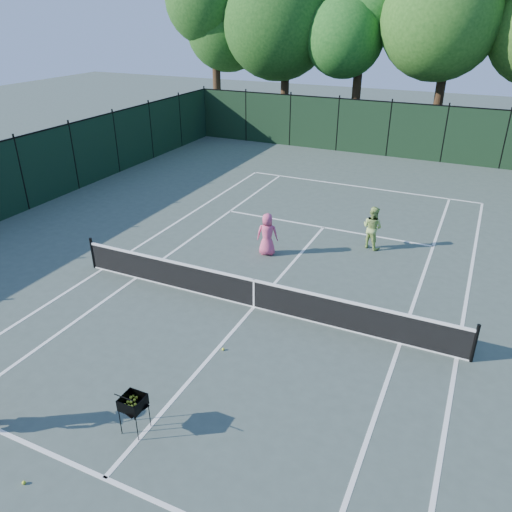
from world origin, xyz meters
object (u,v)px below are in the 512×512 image
at_px(player_pink, 267,234).
at_px(loose_ball_midcourt, 223,349).
at_px(player_green, 372,227).
at_px(ball_hopper, 133,403).
at_px(loose_ball_near_cart, 24,483).

distance_m(player_pink, loose_ball_midcourt, 5.64).
height_order(player_pink, player_green, player_green).
xyz_separation_m(player_pink, ball_hopper, (0.86, -8.52, -0.03)).
bearing_deg(player_pink, loose_ball_midcourt, 85.66).
bearing_deg(loose_ball_midcourt, player_pink, 102.46).
relative_size(player_pink, loose_ball_midcourt, 21.93).
bearing_deg(player_green, loose_ball_midcourt, 97.62).
relative_size(ball_hopper, loose_ball_near_cart, 12.59).
relative_size(player_green, loose_ball_near_cart, 22.68).
height_order(player_green, loose_ball_midcourt, player_green).
xyz_separation_m(player_pink, player_green, (3.13, 2.05, 0.03)).
bearing_deg(loose_ball_near_cart, player_green, 75.15).
height_order(player_green, loose_ball_near_cart, player_green).
distance_m(player_pink, ball_hopper, 8.56).
bearing_deg(loose_ball_near_cart, loose_ball_midcourt, 74.40).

